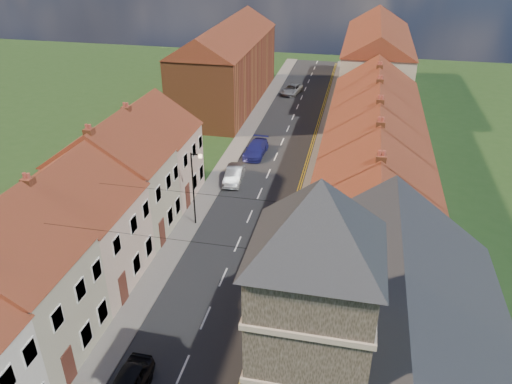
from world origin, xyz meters
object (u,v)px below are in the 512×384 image
Objects in this scene: car_distant at (292,89)px; car_mid at (234,175)px; car_far at (256,149)px; pedestrian_right at (276,343)px; lamppost at (194,184)px; church at (376,355)px.

car_mid is at bearing -80.48° from car_distant.
car_distant is at bearing 90.75° from car_far.
pedestrian_right is (6.22, -47.41, 0.35)m from car_distant.
pedestrian_right is at bearing -73.75° from car_mid.
lamppost is at bearing -101.98° from car_mid.
lamppost is at bearing -81.66° from car_distant.
church is at bearing -51.70° from lamppost.
car_far is (1.75, 14.00, -2.86)m from lamppost.
car_distant is at bearing 83.34° from car_mid.
church reaches higher than car_mid.
car_far is at bearing 110.42° from church.
church reaches higher than car_distant.
church reaches higher than pedestrian_right.
church is 8.24m from pedestrian_right.
car_mid is 27.58m from car_distant.
lamppost is at bearing -95.04° from car_far.
car_far is 1.04× the size of car_distant.
car_far is at bearing -62.54° from pedestrian_right.
car_mid is at bearing 82.23° from lamppost.
pedestrian_right reaches higher than car_mid.
lamppost is 3.55× the size of pedestrian_right.
pedestrian_right is (7.40, -19.85, 0.28)m from car_mid.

